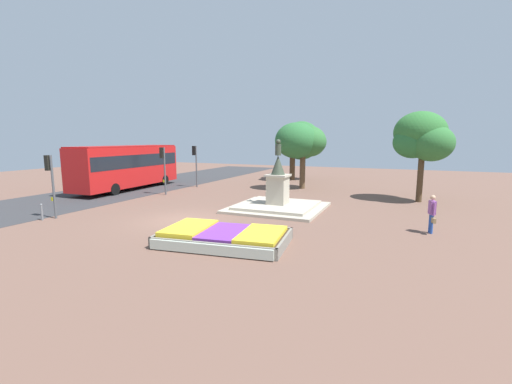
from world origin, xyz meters
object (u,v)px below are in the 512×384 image
Objects in this scene: flower_planter at (223,237)px; traffic_light_mid_block at (163,162)px; traffic_light_near_crossing at (51,175)px; traffic_light_far_corner at (195,158)px; statue_monument at (278,199)px; kerb_bollard_mid_a at (42,212)px; pedestrian_with_handbag at (432,212)px; city_bus at (127,165)px.

traffic_light_mid_block is (-10.12, 9.12, 2.19)m from flower_planter.
traffic_light_far_corner is at bearing 89.21° from traffic_light_near_crossing.
kerb_bollard_mid_a is at bearing -143.13° from statue_monument.
traffic_light_near_crossing is at bearing -144.97° from statue_monument.
traffic_light_near_crossing is (-10.46, 0.36, 2.05)m from flower_planter.
flower_planter is 17.23m from traffic_light_far_corner.
statue_monument is at bearing 163.72° from pedestrian_with_handbag.
traffic_light_far_corner is 2.08× the size of pedestrian_with_handbag.
traffic_light_far_corner is at bearing 148.00° from statue_monument.
traffic_light_near_crossing is at bearing -165.56° from pedestrian_with_handbag.
flower_planter is at bearing -53.02° from traffic_light_far_corner.
traffic_light_near_crossing is 13.28m from traffic_light_far_corner.
statue_monument reaches higher than kerb_bollard_mid_a.
flower_planter is at bearing 1.19° from kerb_bollard_mid_a.
kerb_bollard_mid_a is at bearing -92.79° from traffic_light_mid_block.
pedestrian_with_handbag is at bearing -12.88° from city_bus.
traffic_light_near_crossing is 1.94× the size of pedestrian_with_handbag.
city_bus reaches higher than flower_planter.
traffic_light_near_crossing reaches higher than flower_planter.
traffic_light_far_corner is (0.18, 13.28, 0.20)m from traffic_light_near_crossing.
traffic_light_far_corner is 5.62m from city_bus.
traffic_light_mid_block is at bearing 170.27° from statue_monument.
traffic_light_far_corner is 20.06m from pedestrian_with_handbag.
flower_planter is at bearing -34.78° from city_bus.
city_bus is (-4.43, -3.44, -0.44)m from traffic_light_far_corner.
statue_monument is 8.50m from pedestrian_with_handbag.
traffic_light_near_crossing is 18.89m from pedestrian_with_handbag.
traffic_light_mid_block is 2.06× the size of pedestrian_with_handbag.
traffic_light_near_crossing is 10.72m from city_bus.
traffic_light_near_crossing is at bearing -90.79° from traffic_light_far_corner.
traffic_light_far_corner is 14.02m from kerb_bollard_mid_a.
kerb_bollard_mid_a is at bearing -68.42° from city_bus.
statue_monument reaches higher than traffic_light_mid_block.
kerb_bollard_mid_a is (-10.22, -7.67, -0.14)m from statue_monument.
flower_planter is 1.01× the size of statue_monument.
city_bus reaches higher than kerb_bollard_mid_a.
pedestrian_with_handbag is (22.50, -5.14, -1.10)m from city_bus.
traffic_light_near_crossing is at bearing -92.21° from traffic_light_mid_block.
statue_monument is at bearing -9.73° from traffic_light_mid_block.
traffic_light_near_crossing reaches higher than kerb_bollard_mid_a.
flower_planter is 9.32m from pedestrian_with_handbag.
traffic_light_mid_block is at bearing 87.21° from kerb_bollard_mid_a.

